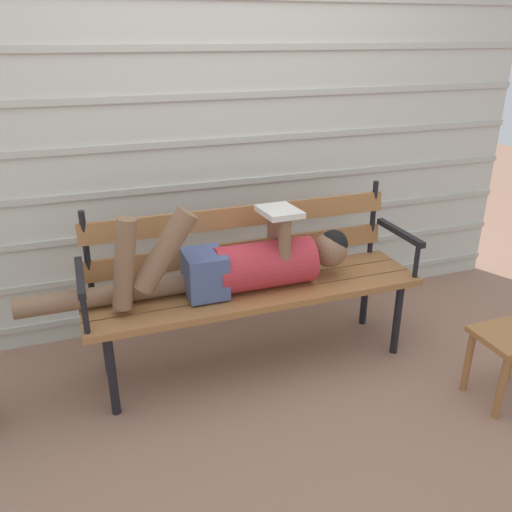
% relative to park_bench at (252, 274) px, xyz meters
% --- Properties ---
extents(ground_plane, '(12.00, 12.00, 0.00)m').
position_rel_park_bench_xyz_m(ground_plane, '(0.00, -0.17, -0.52)').
color(ground_plane, '#936B56').
extents(house_siding, '(4.10, 0.08, 2.27)m').
position_rel_park_bench_xyz_m(house_siding, '(0.00, 0.57, 0.62)').
color(house_siding, beige).
rests_on(house_siding, ground).
extents(park_bench, '(1.79, 0.47, 0.92)m').
position_rel_park_bench_xyz_m(park_bench, '(0.00, 0.00, 0.00)').
color(park_bench, '#9E6638').
rests_on(park_bench, ground).
extents(reclining_person, '(1.71, 0.26, 0.51)m').
position_rel_park_bench_xyz_m(reclining_person, '(-0.10, -0.07, 0.11)').
color(reclining_person, '#B72D38').
extents(footstool, '(0.35, 0.29, 0.38)m').
position_rel_park_bench_xyz_m(footstool, '(1.08, -0.78, -0.23)').
color(footstool, '#9E6638').
rests_on(footstool, ground).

